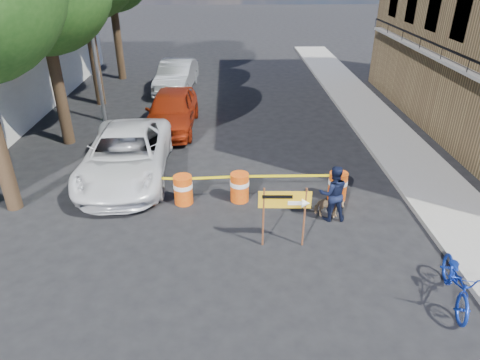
{
  "coord_description": "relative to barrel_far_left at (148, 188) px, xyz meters",
  "views": [
    {
      "loc": [
        -0.38,
        -9.11,
        6.71
      ],
      "look_at": [
        -0.09,
        1.11,
        1.3
      ],
      "focal_mm": 32.0,
      "sensor_mm": 36.0,
      "label": 1
    }
  ],
  "objects": [
    {
      "name": "ground",
      "position": [
        2.84,
        -2.22,
        -0.47
      ],
      "size": [
        120.0,
        120.0,
        0.0
      ],
      "primitive_type": "plane",
      "color": "black",
      "rests_on": "ground"
    },
    {
      "name": "sidewalk_east",
      "position": [
        9.04,
        3.78,
        -0.4
      ],
      "size": [
        2.4,
        40.0,
        0.15
      ],
      "primitive_type": "cube",
      "color": "gray",
      "rests_on": "ground"
    },
    {
      "name": "streetlamp",
      "position": [
        -3.1,
        7.28,
        3.9
      ],
      "size": [
        1.25,
        0.18,
        8.0
      ],
      "color": "gray",
      "rests_on": "ground"
    },
    {
      "name": "barrel_far_left",
      "position": [
        0.0,
        0.0,
        0.0
      ],
      "size": [
        0.58,
        0.58,
        0.9
      ],
      "color": "red",
      "rests_on": "ground"
    },
    {
      "name": "barrel_mid_left",
      "position": [
        1.07,
        -0.09,
        0.0
      ],
      "size": [
        0.58,
        0.58,
        0.9
      ],
      "color": "red",
      "rests_on": "ground"
    },
    {
      "name": "barrel_mid_right",
      "position": [
        2.77,
        0.02,
        0.0
      ],
      "size": [
        0.58,
        0.58,
        0.9
      ],
      "color": "red",
      "rests_on": "ground"
    },
    {
      "name": "barrel_far_right",
      "position": [
        5.76,
        0.01,
        0.0
      ],
      "size": [
        0.58,
        0.58,
        0.9
      ],
      "color": "red",
      "rests_on": "ground"
    },
    {
      "name": "detour_sign",
      "position": [
        3.97,
        -2.32,
        0.76
      ],
      "size": [
        1.32,
        0.25,
        1.69
      ],
      "rotation": [
        0.0,
        0.0,
        -0.03
      ],
      "color": "#592D19",
      "rests_on": "ground"
    },
    {
      "name": "pedestrian",
      "position": [
        5.34,
        -1.1,
        0.36
      ],
      "size": [
        0.81,
        0.64,
        1.66
      ],
      "primitive_type": "imported",
      "rotation": [
        0.0,
        0.0,
        3.15
      ],
      "color": "black",
      "rests_on": "ground"
    },
    {
      "name": "bicycle",
      "position": [
        7.3,
        -4.41,
        0.54
      ],
      "size": [
        0.93,
        1.19,
        2.02
      ],
      "primitive_type": "imported",
      "rotation": [
        0.0,
        0.0,
        -0.23
      ],
      "color": "#1533B0",
      "rests_on": "ground"
    },
    {
      "name": "dog",
      "position": [
        5.28,
        -1.02,
        -0.13
      ],
      "size": [
        0.86,
        0.52,
        0.68
      ],
      "primitive_type": "imported",
      "rotation": [
        0.0,
        0.0,
        1.36
      ],
      "color": "tan",
      "rests_on": "ground"
    },
    {
      "name": "suv_white",
      "position": [
        -0.96,
        1.71,
        0.33
      ],
      "size": [
        2.91,
        5.89,
        1.61
      ],
      "primitive_type": "imported",
      "rotation": [
        0.0,
        0.0,
        0.04
      ],
      "color": "white",
      "rests_on": "ground"
    },
    {
      "name": "sedan_red",
      "position": [
        0.04,
        6.22,
        0.36
      ],
      "size": [
        2.11,
        4.96,
        1.67
      ],
      "primitive_type": "imported",
      "rotation": [
        0.0,
        0.0,
        -0.03
      ],
      "color": "#A0280D",
      "rests_on": "ground"
    },
    {
      "name": "sedan_silver",
      "position": [
        -0.36,
        12.14,
        0.33
      ],
      "size": [
        2.13,
        5.03,
        1.61
      ],
      "primitive_type": "imported",
      "rotation": [
        0.0,
        0.0,
        -0.09
      ],
      "color": "#A7A8AE",
      "rests_on": "ground"
    }
  ]
}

